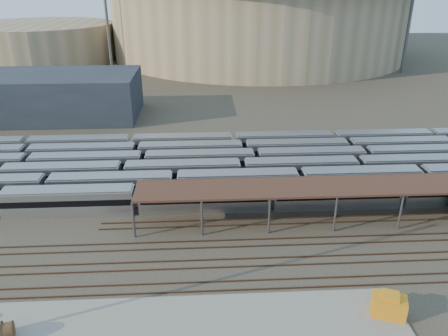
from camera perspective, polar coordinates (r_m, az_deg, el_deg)
name	(u,v)px	position (r m, az deg, el deg)	size (l,w,h in m)	color
ground	(198,241)	(55.75, -3.43, -9.45)	(420.00, 420.00, 0.00)	#383026
apron	(145,330)	(44.27, -10.30, -20.13)	(50.00, 9.00, 0.20)	gray
subway_trains	(218,168)	(71.24, -0.79, 0.03)	(130.29, 23.90, 3.60)	#BABABF
inspection_shed	(363,187)	(60.60, 17.74, -2.34)	(60.30, 6.00, 5.30)	#4F4F54
empty_tracks	(198,264)	(51.59, -3.42, -12.42)	(170.00, 9.62, 0.18)	#4C3323
stadium	(258,13)	(188.73, 4.43, 19.50)	(124.00, 124.00, 32.50)	#9D826A
secondary_arena	(41,42)	(188.22, -22.82, 14.89)	(56.00, 56.00, 14.00)	#9D826A
service_building	(46,96)	(110.68, -22.21, 8.74)	(42.00, 20.00, 10.00)	#1E232D
floodlight_0	(106,8)	(159.90, -15.19, 19.53)	(4.00, 1.00, 38.40)	#4F4F54
floodlight_2	(412,9)	(162.49, 23.30, 18.56)	(4.00, 1.00, 38.40)	#4F4F54
floodlight_3	(173,0)	(207.13, -6.63, 20.96)	(4.00, 1.00, 38.40)	#4F4F54
cable_reel_east	(8,330)	(46.60, -26.42, -18.45)	(1.75, 1.75, 0.97)	#513720
yellow_equipment	(389,306)	(47.17, 20.71, -16.52)	(3.21, 2.00, 2.00)	orange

